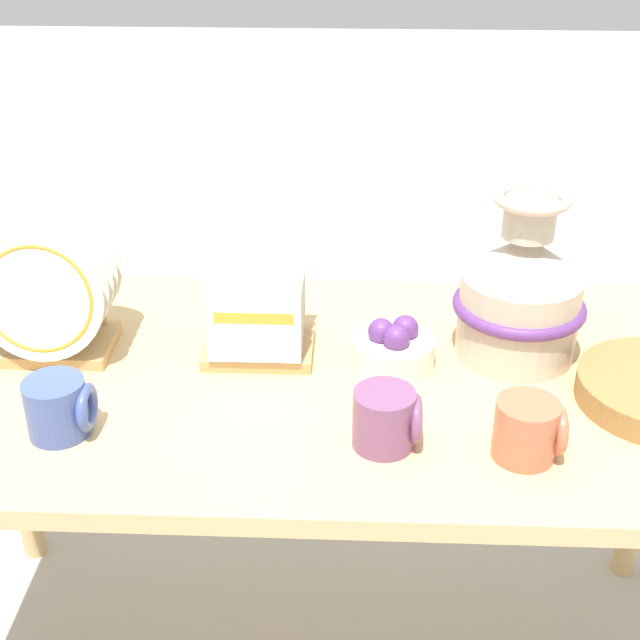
{
  "coord_description": "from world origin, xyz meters",
  "views": [
    {
      "loc": [
        0.06,
        -1.32,
        1.59
      ],
      "look_at": [
        0.0,
        0.0,
        0.86
      ],
      "focal_mm": 50.0,
      "sensor_mm": 36.0,
      "label": 1
    }
  ],
  "objects_px": {
    "dish_rack_square_plates": "(258,320)",
    "fruit_bowl": "(393,348)",
    "mug_plum_glaze": "(387,419)",
    "mug_cobalt_glaze": "(60,408)",
    "dish_rack_round_plates": "(51,298)",
    "ceramic_vase": "(521,292)",
    "mug_terracotta_glaze": "(529,430)"
  },
  "relations": [
    {
      "from": "ceramic_vase",
      "to": "dish_rack_square_plates",
      "type": "xyz_separation_m",
      "value": [
        -0.46,
        -0.02,
        -0.06
      ]
    },
    {
      "from": "dish_rack_square_plates",
      "to": "fruit_bowl",
      "type": "xyz_separation_m",
      "value": [
        0.24,
        -0.03,
        -0.03
      ]
    },
    {
      "from": "ceramic_vase",
      "to": "mug_plum_glaze",
      "type": "height_order",
      "value": "ceramic_vase"
    },
    {
      "from": "mug_plum_glaze",
      "to": "mug_cobalt_glaze",
      "type": "xyz_separation_m",
      "value": [
        -0.51,
        0.01,
        0.0
      ]
    },
    {
      "from": "ceramic_vase",
      "to": "fruit_bowl",
      "type": "distance_m",
      "value": 0.25
    },
    {
      "from": "dish_rack_round_plates",
      "to": "mug_plum_glaze",
      "type": "xyz_separation_m",
      "value": [
        0.59,
        -0.25,
        -0.06
      ]
    },
    {
      "from": "mug_terracotta_glaze",
      "to": "mug_plum_glaze",
      "type": "height_order",
      "value": "same"
    },
    {
      "from": "mug_terracotta_glaze",
      "to": "mug_plum_glaze",
      "type": "distance_m",
      "value": 0.21
    },
    {
      "from": "fruit_bowl",
      "to": "ceramic_vase",
      "type": "bearing_deg",
      "value": 13.2
    },
    {
      "from": "ceramic_vase",
      "to": "mug_plum_glaze",
      "type": "bearing_deg",
      "value": -129.76
    },
    {
      "from": "ceramic_vase",
      "to": "mug_cobalt_glaze",
      "type": "relative_size",
      "value": 2.93
    },
    {
      "from": "ceramic_vase",
      "to": "mug_cobalt_glaze",
      "type": "bearing_deg",
      "value": -159.59
    },
    {
      "from": "mug_terracotta_glaze",
      "to": "mug_plum_glaze",
      "type": "bearing_deg",
      "value": 174.82
    },
    {
      "from": "dish_rack_square_plates",
      "to": "mug_cobalt_glaze",
      "type": "xyz_separation_m",
      "value": [
        -0.29,
        -0.26,
        -0.02
      ]
    },
    {
      "from": "ceramic_vase",
      "to": "fruit_bowl",
      "type": "height_order",
      "value": "ceramic_vase"
    },
    {
      "from": "dish_rack_round_plates",
      "to": "dish_rack_square_plates",
      "type": "distance_m",
      "value": 0.37
    },
    {
      "from": "mug_terracotta_glaze",
      "to": "fruit_bowl",
      "type": "xyz_separation_m",
      "value": [
        -0.2,
        0.25,
        -0.01
      ]
    },
    {
      "from": "dish_rack_square_plates",
      "to": "fruit_bowl",
      "type": "height_order",
      "value": "dish_rack_square_plates"
    },
    {
      "from": "mug_terracotta_glaze",
      "to": "mug_cobalt_glaze",
      "type": "relative_size",
      "value": 1.0
    },
    {
      "from": "dish_rack_round_plates",
      "to": "mug_cobalt_glaze",
      "type": "relative_size",
      "value": 2.39
    },
    {
      "from": "mug_cobalt_glaze",
      "to": "fruit_bowl",
      "type": "relative_size",
      "value": 0.71
    },
    {
      "from": "mug_plum_glaze",
      "to": "mug_cobalt_glaze",
      "type": "bearing_deg",
      "value": 179.04
    },
    {
      "from": "ceramic_vase",
      "to": "dish_rack_round_plates",
      "type": "xyz_separation_m",
      "value": [
        -0.83,
        -0.03,
        -0.01
      ]
    },
    {
      "from": "mug_terracotta_glaze",
      "to": "mug_cobalt_glaze",
      "type": "distance_m",
      "value": 0.72
    },
    {
      "from": "dish_rack_square_plates",
      "to": "fruit_bowl",
      "type": "distance_m",
      "value": 0.25
    },
    {
      "from": "dish_rack_square_plates",
      "to": "mug_terracotta_glaze",
      "type": "distance_m",
      "value": 0.52
    },
    {
      "from": "dish_rack_round_plates",
      "to": "dish_rack_square_plates",
      "type": "bearing_deg",
      "value": 2.06
    },
    {
      "from": "ceramic_vase",
      "to": "dish_rack_round_plates",
      "type": "relative_size",
      "value": 1.23
    },
    {
      "from": "dish_rack_round_plates",
      "to": "mug_terracotta_glaze",
      "type": "xyz_separation_m",
      "value": [
        0.8,
        -0.27,
        -0.06
      ]
    },
    {
      "from": "dish_rack_square_plates",
      "to": "mug_cobalt_glaze",
      "type": "height_order",
      "value": "dish_rack_square_plates"
    },
    {
      "from": "mug_plum_glaze",
      "to": "mug_cobalt_glaze",
      "type": "relative_size",
      "value": 1.0
    },
    {
      "from": "dish_rack_square_plates",
      "to": "fruit_bowl",
      "type": "bearing_deg",
      "value": -7.49
    }
  ]
}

